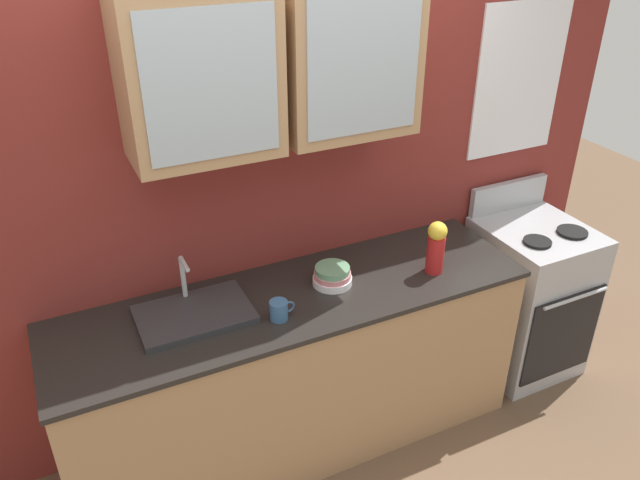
{
  "coord_description": "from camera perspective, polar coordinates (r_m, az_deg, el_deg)",
  "views": [
    {
      "loc": [
        -0.97,
        -2.27,
        2.64
      ],
      "look_at": [
        0.13,
        0.0,
        1.21
      ],
      "focal_mm": 35.14,
      "sensor_mm": 36.0,
      "label": 1
    }
  ],
  "objects": [
    {
      "name": "ground_plane",
      "position": [
        3.62,
        -1.99,
        -17.46
      ],
      "size": [
        10.0,
        10.0,
        0.0
      ],
      "primitive_type": "plane",
      "color": "brown"
    },
    {
      "name": "vase",
      "position": [
        3.16,
        10.52,
        -0.56
      ],
      "size": [
        0.1,
        0.1,
        0.28
      ],
      "color": "#B21E1E",
      "rests_on": "counter"
    },
    {
      "name": "sink_faucet",
      "position": [
        2.91,
        -11.41,
        -6.53
      ],
      "size": [
        0.51,
        0.34,
        0.25
      ],
      "color": "#2D2D30",
      "rests_on": "counter"
    },
    {
      "name": "bowl_stack",
      "position": [
        3.06,
        1.13,
        -3.28
      ],
      "size": [
        0.19,
        0.19,
        0.1
      ],
      "color": "white",
      "rests_on": "counter"
    },
    {
      "name": "counter",
      "position": [
        3.29,
        -2.13,
        -11.87
      ],
      "size": [
        2.34,
        0.65,
        0.94
      ],
      "color": "#A87F56",
      "rests_on": "ground_plane"
    },
    {
      "name": "back_wall_unit",
      "position": [
        3.02,
        -4.91,
        6.07
      ],
      "size": [
        4.16,
        0.45,
        2.6
      ],
      "color": "maroon",
      "rests_on": "ground_plane"
    },
    {
      "name": "cup_near_sink",
      "position": [
        2.83,
        -3.73,
        -6.38
      ],
      "size": [
        0.12,
        0.08,
        0.09
      ],
      "color": "#38608C",
      "rests_on": "counter"
    },
    {
      "name": "stove_range",
      "position": [
        4.01,
        18.31,
        -4.89
      ],
      "size": [
        0.57,
        0.66,
        1.12
      ],
      "color": "#ADAFB5",
      "rests_on": "ground_plane"
    }
  ]
}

